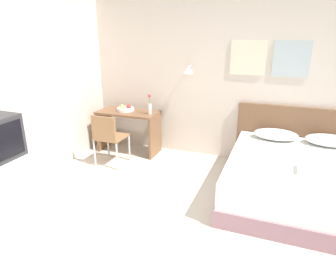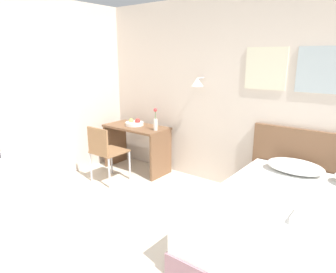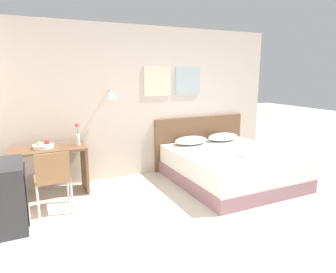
{
  "view_description": "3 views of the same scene",
  "coord_description": "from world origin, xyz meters",
  "px_view_note": "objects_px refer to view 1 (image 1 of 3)",
  "views": [
    {
      "loc": [
        0.9,
        -2.18,
        2.09
      ],
      "look_at": [
        -0.45,
        1.33,
        0.76
      ],
      "focal_mm": 32.0,
      "sensor_mm": 36.0,
      "label": 1
    },
    {
      "loc": [
        1.72,
        -1.1,
        1.85
      ],
      "look_at": [
        -0.54,
        1.83,
        0.86
      ],
      "focal_mm": 32.0,
      "sensor_mm": 36.0,
      "label": 2
    },
    {
      "loc": [
        -1.84,
        -2.34,
        1.85
      ],
      "look_at": [
        0.05,
        1.61,
        0.91
      ],
      "focal_mm": 32.0,
      "sensor_mm": 36.0,
      "label": 3
    }
  ],
  "objects_px": {
    "pillow_left": "(276,134)",
    "flower_vase": "(150,106)",
    "pillow_right": "(329,140)",
    "headboard": "(300,139)",
    "folded_towel_near_foot": "(311,170)",
    "fruit_bowl": "(126,109)",
    "desk_chair": "(108,135)",
    "desk": "(129,124)",
    "bed": "(300,181)",
    "tv_stand": "(5,184)"
  },
  "relations": [
    {
      "from": "pillow_right",
      "to": "tv_stand",
      "type": "distance_m",
      "value": 4.36
    },
    {
      "from": "pillow_right",
      "to": "desk_chair",
      "type": "xyz_separation_m",
      "value": [
        -3.21,
        -0.72,
        -0.09
      ]
    },
    {
      "from": "tv_stand",
      "to": "bed",
      "type": "bearing_deg",
      "value": 24.38
    },
    {
      "from": "pillow_left",
      "to": "desk",
      "type": "xyz_separation_m",
      "value": [
        -2.48,
        -0.04,
        -0.1
      ]
    },
    {
      "from": "headboard",
      "to": "desk_chair",
      "type": "height_order",
      "value": "headboard"
    },
    {
      "from": "bed",
      "to": "fruit_bowl",
      "type": "bearing_deg",
      "value": 165.75
    },
    {
      "from": "desk",
      "to": "flower_vase",
      "type": "height_order",
      "value": "flower_vase"
    },
    {
      "from": "desk_chair",
      "to": "fruit_bowl",
      "type": "xyz_separation_m",
      "value": [
        -0.05,
        0.7,
        0.26
      ]
    },
    {
      "from": "bed",
      "to": "pillow_left",
      "type": "xyz_separation_m",
      "value": [
        -0.36,
        0.75,
        0.35
      ]
    },
    {
      "from": "tv_stand",
      "to": "headboard",
      "type": "bearing_deg",
      "value": 37.22
    },
    {
      "from": "folded_towel_near_foot",
      "to": "flower_vase",
      "type": "bearing_deg",
      "value": 158.35
    },
    {
      "from": "bed",
      "to": "headboard",
      "type": "bearing_deg",
      "value": 90.0
    },
    {
      "from": "bed",
      "to": "desk",
      "type": "bearing_deg",
      "value": 165.94
    },
    {
      "from": "bed",
      "to": "headboard",
      "type": "xyz_separation_m",
      "value": [
        -0.0,
        1.03,
        0.23
      ]
    },
    {
      "from": "desk",
      "to": "flower_vase",
      "type": "relative_size",
      "value": 3.1
    },
    {
      "from": "bed",
      "to": "desk_chair",
      "type": "distance_m",
      "value": 2.86
    },
    {
      "from": "folded_towel_near_foot",
      "to": "pillow_right",
      "type": "bearing_deg",
      "value": 74.27
    },
    {
      "from": "folded_towel_near_foot",
      "to": "tv_stand",
      "type": "height_order",
      "value": "tv_stand"
    },
    {
      "from": "desk_chair",
      "to": "desk",
      "type": "bearing_deg",
      "value": 89.47
    },
    {
      "from": "pillow_left",
      "to": "flower_vase",
      "type": "distance_m",
      "value": 2.07
    },
    {
      "from": "bed",
      "to": "flower_vase",
      "type": "bearing_deg",
      "value": 164.16
    },
    {
      "from": "bed",
      "to": "folded_towel_near_foot",
      "type": "distance_m",
      "value": 0.43
    },
    {
      "from": "desk",
      "to": "desk_chair",
      "type": "bearing_deg",
      "value": -90.53
    },
    {
      "from": "bed",
      "to": "pillow_left",
      "type": "height_order",
      "value": "pillow_left"
    },
    {
      "from": "desk_chair",
      "to": "tv_stand",
      "type": "height_order",
      "value": "desk_chair"
    },
    {
      "from": "headboard",
      "to": "pillow_left",
      "type": "xyz_separation_m",
      "value": [
        -0.36,
        -0.27,
        0.11
      ]
    },
    {
      "from": "desk",
      "to": "desk_chair",
      "type": "relative_size",
      "value": 1.24
    },
    {
      "from": "fruit_bowl",
      "to": "flower_vase",
      "type": "height_order",
      "value": "flower_vase"
    },
    {
      "from": "flower_vase",
      "to": "bed",
      "type": "bearing_deg",
      "value": -15.84
    },
    {
      "from": "pillow_left",
      "to": "pillow_right",
      "type": "distance_m",
      "value": 0.72
    },
    {
      "from": "pillow_right",
      "to": "folded_towel_near_foot",
      "type": "height_order",
      "value": "pillow_right"
    },
    {
      "from": "pillow_left",
      "to": "tv_stand",
      "type": "xyz_separation_m",
      "value": [
        -2.99,
        -2.27,
        -0.27
      ]
    },
    {
      "from": "headboard",
      "to": "pillow_right",
      "type": "height_order",
      "value": "headboard"
    },
    {
      "from": "desk_chair",
      "to": "headboard",
      "type": "bearing_deg",
      "value": 19.19
    },
    {
      "from": "folded_towel_near_foot",
      "to": "flower_vase",
      "type": "xyz_separation_m",
      "value": [
        -2.48,
        0.98,
        0.32
      ]
    },
    {
      "from": "desk",
      "to": "flower_vase",
      "type": "bearing_deg",
      "value": -3.78
    },
    {
      "from": "desk_chair",
      "to": "flower_vase",
      "type": "bearing_deg",
      "value": 55.82
    },
    {
      "from": "flower_vase",
      "to": "tv_stand",
      "type": "relative_size",
      "value": 0.49
    },
    {
      "from": "tv_stand",
      "to": "pillow_left",
      "type": "bearing_deg",
      "value": 37.23
    },
    {
      "from": "desk_chair",
      "to": "flower_vase",
      "type": "distance_m",
      "value": 0.87
    },
    {
      "from": "desk_chair",
      "to": "pillow_right",
      "type": "bearing_deg",
      "value": 12.61
    },
    {
      "from": "headboard",
      "to": "flower_vase",
      "type": "height_order",
      "value": "flower_vase"
    },
    {
      "from": "bed",
      "to": "folded_towel_near_foot",
      "type": "relative_size",
      "value": 6.94
    },
    {
      "from": "folded_towel_near_foot",
      "to": "pillow_left",
      "type": "bearing_deg",
      "value": 112.09
    },
    {
      "from": "folded_towel_near_foot",
      "to": "fruit_bowl",
      "type": "relative_size",
      "value": 0.97
    },
    {
      "from": "fruit_bowl",
      "to": "tv_stand",
      "type": "height_order",
      "value": "fruit_bowl"
    },
    {
      "from": "flower_vase",
      "to": "desk_chair",
      "type": "bearing_deg",
      "value": -124.18
    },
    {
      "from": "pillow_left",
      "to": "flower_vase",
      "type": "relative_size",
      "value": 1.87
    },
    {
      "from": "headboard",
      "to": "flower_vase",
      "type": "distance_m",
      "value": 2.47
    },
    {
      "from": "fruit_bowl",
      "to": "desk_chair",
      "type": "bearing_deg",
      "value": -85.72
    }
  ]
}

